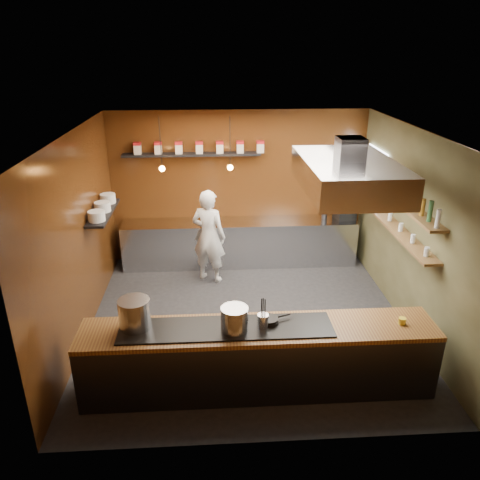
{
  "coord_description": "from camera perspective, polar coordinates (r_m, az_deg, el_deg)",
  "views": [
    {
      "loc": [
        -0.54,
        -6.43,
        4.12
      ],
      "look_at": [
        -0.11,
        0.4,
        1.25
      ],
      "focal_mm": 35.0,
      "sensor_mm": 36.0,
      "label": 1
    }
  ],
  "objects": [
    {
      "name": "pass_counter",
      "position": [
        6.08,
        2.22,
        -14.2
      ],
      "size": [
        4.4,
        0.72,
        0.94
      ],
      "color": "#38383D",
      "rests_on": "floor"
    },
    {
      "name": "utensil_crock",
      "position": [
        5.74,
        2.82,
        -9.84
      ],
      "size": [
        0.15,
        0.15,
        0.18
      ],
      "primitive_type": "cylinder",
      "rotation": [
        0.0,
        0.0,
        0.11
      ],
      "color": "silver",
      "rests_on": "pass_counter"
    },
    {
      "name": "espresso_machine",
      "position": [
        9.54,
        12.67,
        3.63
      ],
      "size": [
        0.41,
        0.4,
        0.37
      ],
      "primitive_type": "cube",
      "rotation": [
        0.0,
        0.0,
        0.16
      ],
      "color": "black",
      "rests_on": "prep_counter"
    },
    {
      "name": "extractor_hood",
      "position": [
        6.51,
        13.04,
        7.8
      ],
      "size": [
        1.2,
        2.0,
        0.72
      ],
      "color": "#38383D",
      "rests_on": "ceiling"
    },
    {
      "name": "bottles",
      "position": [
        7.61,
        18.88,
        5.81
      ],
      "size": [
        0.06,
        2.66,
        0.24
      ],
      "color": "silver",
      "rests_on": "bottle_shelf_upper"
    },
    {
      "name": "prep_counter",
      "position": [
        9.37,
        -0.02,
        -0.3
      ],
      "size": [
        4.6,
        0.65,
        0.9
      ],
      "primitive_type": "cube",
      "color": "silver",
      "rests_on": "floor"
    },
    {
      "name": "frying_pan",
      "position": [
        5.87,
        3.57,
        -9.72
      ],
      "size": [
        0.41,
        0.25,
        0.06
      ],
      "color": "black",
      "rests_on": "pass_counter"
    },
    {
      "name": "plate_shelf",
      "position": [
        8.07,
        -16.33,
        3.24
      ],
      "size": [
        0.3,
        1.4,
        0.04
      ],
      "primitive_type": "cube",
      "color": "black",
      "rests_on": "left_wall"
    },
    {
      "name": "pendant_right",
      "position": [
        8.37,
        -1.21,
        9.16
      ],
      "size": [
        0.1,
        0.1,
        0.95
      ],
      "color": "black",
      "rests_on": "ceiling"
    },
    {
      "name": "ceiling",
      "position": [
        6.55,
        1.19,
        12.91
      ],
      "size": [
        5.0,
        5.0,
        0.0
      ],
      "primitive_type": "plane",
      "rotation": [
        3.14,
        0.0,
        0.0
      ],
      "color": "silver",
      "rests_on": "back_wall"
    },
    {
      "name": "bottle_shelf_upper",
      "position": [
        7.65,
        18.75,
        4.8
      ],
      "size": [
        0.26,
        2.8,
        0.04
      ],
      "primitive_type": "cube",
      "color": "brown",
      "rests_on": "right_wall"
    },
    {
      "name": "back_wall",
      "position": [
        9.32,
        -0.15,
        6.44
      ],
      "size": [
        5.0,
        0.0,
        5.0
      ],
      "primitive_type": "plane",
      "rotation": [
        1.57,
        0.0,
        0.0
      ],
      "color": "#3C170B",
      "rests_on": "ground"
    },
    {
      "name": "pendant_left",
      "position": [
        8.41,
        -9.5,
        8.92
      ],
      "size": [
        0.1,
        0.1,
        0.95
      ],
      "color": "black",
      "rests_on": "ceiling"
    },
    {
      "name": "wine_glasses",
      "position": [
        7.76,
        18.4,
        2.11
      ],
      "size": [
        0.07,
        2.37,
        0.13
      ],
      "color": "silver",
      "rests_on": "bottle_shelf_lower"
    },
    {
      "name": "window_pane",
      "position": [
        8.94,
        16.18,
        7.49
      ],
      "size": [
        0.0,
        1.0,
        1.0
      ],
      "primitive_type": "plane",
      "rotation": [
        1.57,
        0.0,
        -1.57
      ],
      "color": "white",
      "rests_on": "right_wall"
    },
    {
      "name": "storage_tins",
      "position": [
        8.98,
        -4.98,
        11.18
      ],
      "size": [
        2.43,
        0.13,
        0.22
      ],
      "color": "beige",
      "rests_on": "tin_shelf"
    },
    {
      "name": "right_wall",
      "position": [
        7.58,
        20.28,
        1.07
      ],
      "size": [
        0.0,
        5.0,
        5.0
      ],
      "primitive_type": "plane",
      "rotation": [
        1.57,
        0.0,
        -1.57
      ],
      "color": "#444427",
      "rests_on": "ground"
    },
    {
      "name": "plate_stacks",
      "position": [
        8.04,
        -16.41,
        3.91
      ],
      "size": [
        0.26,
        1.16,
        0.16
      ],
      "color": "silver",
      "rests_on": "plate_shelf"
    },
    {
      "name": "butter_jar",
      "position": [
        6.2,
        19.16,
        -9.3
      ],
      "size": [
        0.12,
        0.12,
        0.08
      ],
      "primitive_type": "cylinder",
      "rotation": [
        0.0,
        0.0,
        -0.38
      ],
      "color": "gold",
      "rests_on": "pass_counter"
    },
    {
      "name": "tin_shelf",
      "position": [
        9.01,
        -5.92,
        10.33
      ],
      "size": [
        2.6,
        0.26,
        0.04
      ],
      "primitive_type": "cube",
      "color": "black",
      "rests_on": "back_wall"
    },
    {
      "name": "stockpot_large",
      "position": [
        5.83,
        -12.73,
        -8.75
      ],
      "size": [
        0.4,
        0.4,
        0.37
      ],
      "primitive_type": "cylinder",
      "rotation": [
        0.0,
        0.0,
        0.05
      ],
      "color": "#B0B2B7",
      "rests_on": "pass_counter"
    },
    {
      "name": "bottle_shelf_lower",
      "position": [
        7.79,
        18.32,
        1.52
      ],
      "size": [
        0.26,
        2.8,
        0.04
      ],
      "primitive_type": "cube",
      "color": "brown",
      "rests_on": "right_wall"
    },
    {
      "name": "floor",
      "position": [
        7.66,
        1.0,
        -9.79
      ],
      "size": [
        5.0,
        5.0,
        0.0
      ],
      "primitive_type": "plane",
      "color": "black",
      "rests_on": "ground"
    },
    {
      "name": "stockpot_small",
      "position": [
        5.65,
        -0.67,
        -9.65
      ],
      "size": [
        0.42,
        0.42,
        0.31
      ],
      "primitive_type": "cylinder",
      "rotation": [
        0.0,
        0.0,
        -0.33
      ],
      "color": "#B2B4B9",
      "rests_on": "pass_counter"
    },
    {
      "name": "chef",
      "position": [
        8.56,
        -3.83,
        0.46
      ],
      "size": [
        0.76,
        0.65,
        1.76
      ],
      "primitive_type": "imported",
      "rotation": [
        0.0,
        0.0,
        2.72
      ],
      "color": "white",
      "rests_on": "floor"
    },
    {
      "name": "left_wall",
      "position": [
        7.22,
        -19.11,
        0.16
      ],
      "size": [
        0.0,
        5.0,
        5.0
      ],
      "primitive_type": "plane",
      "rotation": [
        1.57,
        0.0,
        1.57
      ],
      "color": "#3C170B",
      "rests_on": "ground"
    }
  ]
}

